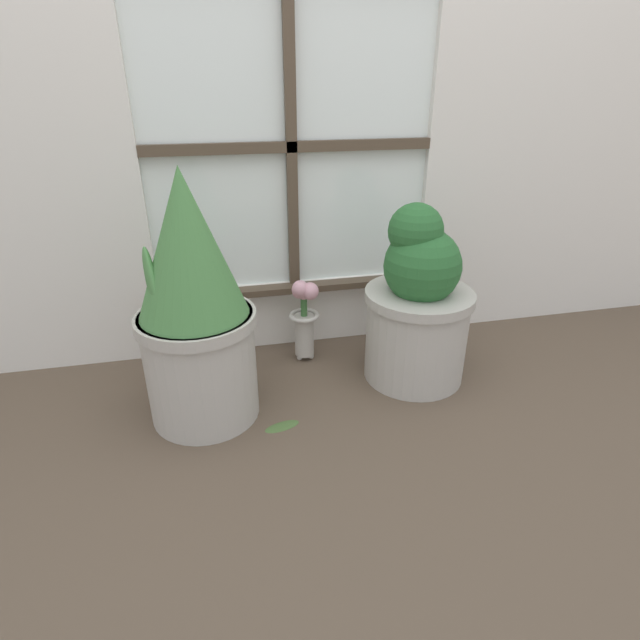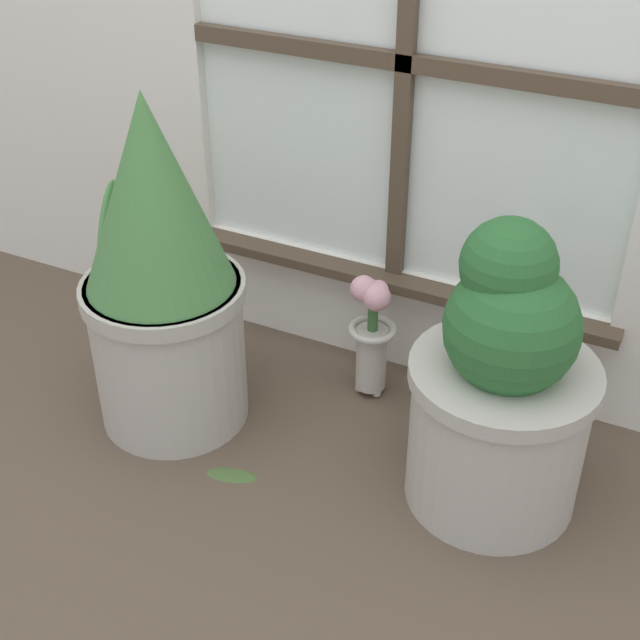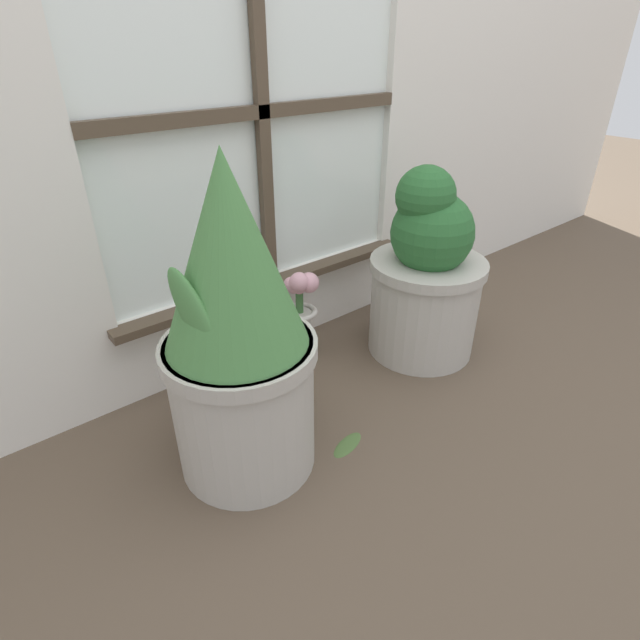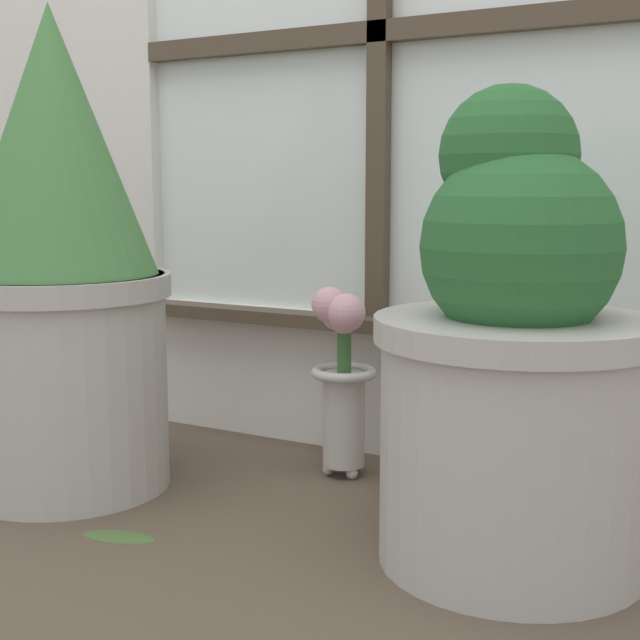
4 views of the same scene
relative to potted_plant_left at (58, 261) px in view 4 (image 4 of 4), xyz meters
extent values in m
plane|color=brown|center=(0.36, -0.13, -0.36)|extent=(10.00, 10.00, 0.00)
cube|color=silver|center=(0.36, 0.42, -0.24)|extent=(0.99, 0.05, 0.25)
cube|color=white|center=(0.36, 0.43, 0.38)|extent=(0.99, 0.02, 0.98)
cube|color=#4C3D2D|center=(0.36, 0.40, 0.38)|extent=(0.04, 0.02, 0.98)
cube|color=#4C3D2D|center=(0.36, 0.40, 0.38)|extent=(0.99, 0.02, 0.04)
cube|color=#4C3D2D|center=(0.36, 0.37, -0.12)|extent=(1.05, 0.06, 0.02)
cylinder|color=#B7B2A8|center=(0.00, 0.00, -0.19)|extent=(0.33, 0.33, 0.34)
cylinder|color=#B7B2A8|center=(0.00, 0.00, -0.04)|extent=(0.35, 0.35, 0.03)
cylinder|color=#38281E|center=(0.00, 0.00, -0.03)|extent=(0.30, 0.30, 0.01)
cone|color=#477F42|center=(0.00, 0.00, 0.19)|extent=(0.31, 0.31, 0.41)
cylinder|color=#B7B2A8|center=(0.72, 0.07, -0.20)|extent=(0.34, 0.34, 0.32)
cylinder|color=#B7B2A8|center=(0.72, 0.07, -0.06)|extent=(0.36, 0.36, 0.03)
cylinder|color=#38281E|center=(0.72, 0.07, -0.05)|extent=(0.31, 0.31, 0.01)
sphere|color=#28602D|center=(0.72, 0.07, 0.04)|extent=(0.25, 0.25, 0.25)
sphere|color=#28602D|center=(0.69, 0.08, 0.15)|extent=(0.17, 0.17, 0.17)
ellipsoid|color=#28602D|center=(0.77, 0.02, 0.03)|extent=(0.12, 0.14, 0.19)
sphere|color=#BCB7AD|center=(0.37, 0.29, -0.35)|extent=(0.02, 0.02, 0.02)
sphere|color=#BCB7AD|center=(0.34, 0.25, -0.35)|extent=(0.02, 0.02, 0.02)
sphere|color=#BCB7AD|center=(0.39, 0.25, -0.35)|extent=(0.02, 0.02, 0.02)
cylinder|color=#BCB7AD|center=(0.37, 0.27, -0.27)|extent=(0.07, 0.07, 0.16)
torus|color=#BCB7AD|center=(0.37, 0.27, -0.19)|extent=(0.11, 0.11, 0.02)
cylinder|color=#386633|center=(0.37, 0.27, -0.15)|extent=(0.02, 0.02, 0.09)
sphere|color=#DB9EAD|center=(0.37, 0.27, -0.10)|extent=(0.04, 0.04, 0.04)
sphere|color=#DB9EAD|center=(0.37, 0.28, -0.09)|extent=(0.04, 0.04, 0.04)
sphere|color=#DB9EAD|center=(0.35, 0.28, -0.09)|extent=(0.04, 0.04, 0.04)
sphere|color=#DB9EAD|center=(0.35, 0.27, -0.09)|extent=(0.05, 0.05, 0.05)
sphere|color=#DB9EAD|center=(0.35, 0.24, -0.07)|extent=(0.06, 0.06, 0.06)
sphere|color=#DB9EAD|center=(0.38, 0.24, -0.08)|extent=(0.06, 0.06, 0.06)
ellipsoid|color=#476633|center=(0.22, -0.12, -0.36)|extent=(0.12, 0.07, 0.01)
camera|label=1|loc=(0.07, -1.33, 0.59)|focal=28.00mm
camera|label=2|loc=(0.99, -1.27, 0.94)|focal=50.00mm
camera|label=3|loc=(-0.44, -0.82, 0.56)|focal=28.00mm
camera|label=4|loc=(1.04, -1.01, 0.12)|focal=50.00mm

